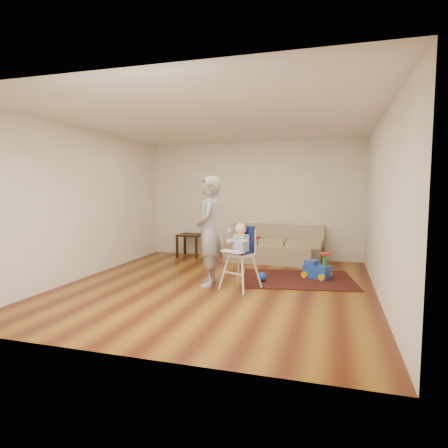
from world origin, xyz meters
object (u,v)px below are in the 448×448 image
(side_table, at_px, (190,245))
(ride_on_toy, at_px, (317,265))
(toy_ball, at_px, (262,277))
(adult, at_px, (209,231))
(sofa, at_px, (274,244))
(high_chair, at_px, (241,257))

(side_table, xyz_separation_m, ride_on_toy, (2.99, -1.40, -0.02))
(side_table, relative_size, toy_ball, 3.42)
(adult, bearing_deg, toy_ball, 105.10)
(sofa, distance_m, high_chair, 2.36)
(side_table, relative_size, high_chair, 0.50)
(sofa, distance_m, side_table, 2.02)
(ride_on_toy, bearing_deg, adult, -127.43)
(adult, bearing_deg, sofa, 148.49)
(sofa, relative_size, side_table, 3.98)
(sofa, bearing_deg, side_table, -178.54)
(side_table, relative_size, ride_on_toy, 1.13)
(sofa, relative_size, adult, 1.18)
(high_chair, distance_m, adult, 0.69)
(sofa, distance_m, ride_on_toy, 1.64)
(toy_ball, bearing_deg, ride_on_toy, 30.46)
(ride_on_toy, height_order, high_chair, high_chair)
(side_table, height_order, adult, adult)
(adult, bearing_deg, side_table, -165.35)
(toy_ball, relative_size, adult, 0.09)
(high_chair, bearing_deg, toy_ball, 87.07)
(toy_ball, bearing_deg, side_table, 137.28)
(ride_on_toy, distance_m, adult, 2.08)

